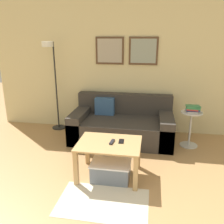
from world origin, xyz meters
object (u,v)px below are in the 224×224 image
object	(u,v)px
floor_lamp	(52,74)
couch	(122,125)
storage_bin	(111,169)
cell_phone	(121,141)
remote_control	(112,142)
coffee_table	(109,149)
side_table	(190,126)
book_stack	(193,109)

from	to	relation	value
floor_lamp	couch	bearing A→B (deg)	-6.92
storage_bin	floor_lamp	distance (m)	2.26
storage_bin	floor_lamp	size ratio (longest dim) A/B	0.30
cell_phone	remote_control	bearing A→B (deg)	-158.62
coffee_table	side_table	distance (m)	1.66
couch	side_table	size ratio (longest dim) A/B	2.94
floor_lamp	remote_control	bearing A→B (deg)	-45.72
coffee_table	storage_bin	distance (m)	0.27
side_table	couch	bearing A→B (deg)	174.34
cell_phone	side_table	bearing A→B (deg)	43.23
couch	book_stack	xyz separation A→B (m)	(1.19, -0.11, 0.40)
couch	floor_lamp	xyz separation A→B (m)	(-1.36, 0.16, 0.87)
coffee_table	floor_lamp	distance (m)	2.10
book_stack	cell_phone	distance (m)	1.53
storage_bin	cell_phone	size ratio (longest dim) A/B	3.67
remote_control	side_table	bearing A→B (deg)	51.10
book_stack	couch	bearing A→B (deg)	174.68
cell_phone	book_stack	bearing A→B (deg)	43.18
storage_bin	side_table	xyz separation A→B (m)	(1.16, 1.19, 0.24)
couch	cell_phone	xyz separation A→B (m)	(0.14, -1.20, 0.22)
couch	coffee_table	world-z (taller)	couch
floor_lamp	side_table	bearing A→B (deg)	-6.33
couch	cell_phone	world-z (taller)	couch
coffee_table	couch	bearing A→B (deg)	89.58
remote_control	cell_phone	world-z (taller)	remote_control
couch	side_table	xyz separation A→B (m)	(1.19, -0.12, 0.10)
floor_lamp	cell_phone	world-z (taller)	floor_lamp
coffee_table	storage_bin	size ratio (longest dim) A/B	1.61
storage_bin	floor_lamp	world-z (taller)	floor_lamp
couch	storage_bin	xyz separation A→B (m)	(0.03, -1.30, -0.14)
side_table	storage_bin	bearing A→B (deg)	-134.37
storage_bin	book_stack	xyz separation A→B (m)	(1.17, 1.19, 0.54)
storage_bin	floor_lamp	xyz separation A→B (m)	(-1.38, 1.47, 1.01)
couch	storage_bin	distance (m)	1.31
storage_bin	book_stack	size ratio (longest dim) A/B	2.07
book_stack	storage_bin	bearing A→B (deg)	-134.41
couch	storage_bin	bearing A→B (deg)	-88.86
couch	side_table	world-z (taller)	couch
storage_bin	remote_control	xyz separation A→B (m)	(0.00, 0.05, 0.37)
cell_phone	storage_bin	bearing A→B (deg)	-142.37
cell_phone	floor_lamp	bearing A→B (deg)	134.73
coffee_table	book_stack	size ratio (longest dim) A/B	3.33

